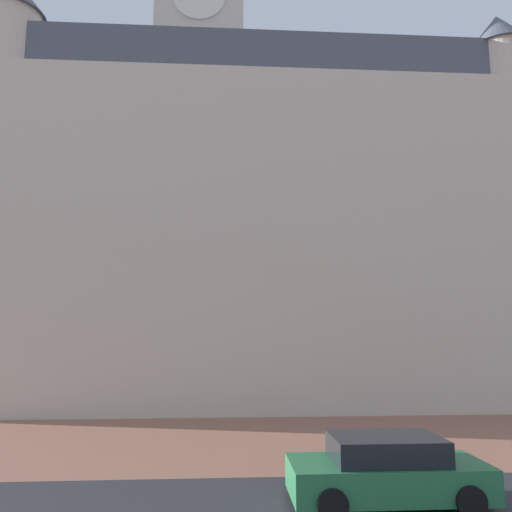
{
  "coord_description": "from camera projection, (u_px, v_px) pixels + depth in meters",
  "views": [
    {
      "loc": [
        -0.63,
        -0.46,
        3.83
      ],
      "look_at": [
        0.03,
        10.3,
        5.46
      ],
      "focal_mm": 34.05,
      "sensor_mm": 36.0,
      "label": 1
    }
  ],
  "objects": [
    {
      "name": "car_green",
      "position": [
        387.0,
        471.0,
        10.84
      ],
      "size": [
        4.36,
        2.03,
        1.45
      ],
      "color": "#287042",
      "rests_on": "ground_plane"
    },
    {
      "name": "landmark_building",
      "position": [
        250.0,
        230.0,
        30.28
      ],
      "size": [
        28.99,
        15.73,
        32.1
      ],
      "color": "beige",
      "rests_on": "ground_plane"
    }
  ]
}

